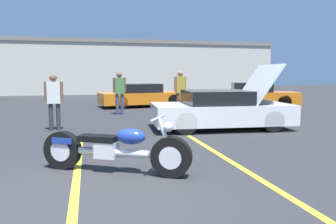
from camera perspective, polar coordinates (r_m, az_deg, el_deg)
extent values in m
plane|color=#2D2D30|center=(4.55, -13.91, -14.48)|extent=(80.00, 80.00, 0.00)
cube|color=yellow|center=(5.52, -15.61, -10.67)|extent=(0.12, 5.75, 0.01)
cube|color=yellow|center=(6.08, 11.76, -8.97)|extent=(0.12, 5.75, 0.01)
cube|color=beige|center=(28.57, -13.96, 7.58)|extent=(32.00, 4.00, 4.40)
cube|color=slate|center=(28.68, -14.08, 11.68)|extent=(32.00, 4.20, 0.30)
cylinder|color=black|center=(5.19, 0.57, -7.84)|extent=(0.65, 0.45, 0.65)
cylinder|color=black|center=(5.94, -17.87, -6.31)|extent=(0.65, 0.45, 0.65)
cylinder|color=silver|center=(5.19, 0.57, -7.84)|extent=(0.40, 0.32, 0.36)
cylinder|color=silver|center=(5.94, -17.87, -6.31)|extent=(0.40, 0.32, 0.36)
cylinder|color=silver|center=(5.49, -9.29, -6.95)|extent=(1.50, 0.88, 0.12)
cube|color=silver|center=(5.54, -10.68, -6.43)|extent=(0.43, 0.38, 0.28)
ellipsoid|color=navy|center=(5.33, -6.50, -4.25)|extent=(0.57, 0.48, 0.26)
cube|color=black|center=(5.57, -12.07, -4.51)|extent=(0.69, 0.53, 0.10)
cube|color=navy|center=(5.88, -17.53, -4.64)|extent=(0.42, 0.36, 0.10)
cylinder|color=silver|center=(5.15, -0.47, -4.28)|extent=(0.30, 0.21, 0.63)
cylinder|color=silver|center=(5.13, -1.72, -1.00)|extent=(0.36, 0.63, 0.04)
sphere|color=silver|center=(5.11, 0.05, -2.62)|extent=(0.16, 0.16, 0.16)
cylinder|color=silver|center=(5.79, -12.80, -6.94)|extent=(1.14, 0.67, 0.09)
cube|color=white|center=(9.89, 9.22, -0.25)|extent=(4.18, 2.16, 0.58)
cube|color=black|center=(9.80, 8.37, 2.57)|extent=(1.95, 1.80, 0.40)
cylinder|color=black|center=(9.65, 17.81, -1.55)|extent=(0.63, 0.27, 0.61)
cylinder|color=black|center=(11.10, 14.04, -0.40)|extent=(0.63, 0.27, 0.61)
cylinder|color=black|center=(8.81, 3.09, -2.00)|extent=(0.63, 0.27, 0.61)
cylinder|color=black|center=(10.38, 1.20, -0.68)|extent=(0.63, 0.27, 0.61)
cube|color=white|center=(10.25, 15.47, 4.71)|extent=(0.98, 1.75, 1.18)
cube|color=#4C4C51|center=(10.27, 15.15, 1.25)|extent=(0.68, 1.06, 0.28)
cube|color=orange|center=(16.44, -4.37, 2.50)|extent=(4.48, 2.33, 0.55)
cube|color=black|center=(16.36, -4.95, 4.19)|extent=(2.13, 1.81, 0.43)
cylinder|color=black|center=(16.22, 0.91, 2.00)|extent=(0.66, 0.31, 0.63)
cylinder|color=black|center=(17.59, -1.01, 2.36)|extent=(0.66, 0.31, 0.63)
cylinder|color=black|center=(15.37, -8.20, 1.67)|extent=(0.66, 0.31, 0.63)
cylinder|color=black|center=(16.82, -9.45, 2.07)|extent=(0.66, 0.31, 0.63)
cube|color=orange|center=(16.84, 14.80, 2.46)|extent=(4.43, 2.96, 0.58)
cube|color=black|center=(16.79, 14.30, 4.22)|extent=(2.25, 2.06, 0.45)
cylinder|color=black|center=(16.38, 19.60, 1.67)|extent=(0.68, 0.42, 0.64)
cylinder|color=black|center=(17.83, 18.43, 2.09)|extent=(0.68, 0.42, 0.64)
cylinder|color=black|center=(15.95, 10.72, 1.82)|extent=(0.68, 0.42, 0.64)
cylinder|color=black|center=(17.43, 10.27, 2.22)|extent=(0.68, 0.42, 0.64)
cylinder|color=#333338|center=(10.00, -19.70, -0.84)|extent=(0.12, 0.12, 0.79)
cylinder|color=#333338|center=(9.98, -18.56, -0.81)|extent=(0.12, 0.12, 0.79)
cube|color=white|center=(9.93, -19.28, 3.21)|extent=(0.36, 0.20, 0.62)
cylinder|color=brown|center=(9.95, -20.55, 3.34)|extent=(0.08, 0.08, 0.56)
cylinder|color=brown|center=(9.91, -18.02, 3.43)|extent=(0.08, 0.08, 0.56)
sphere|color=brown|center=(9.92, -19.37, 5.61)|extent=(0.21, 0.21, 0.21)
cylinder|color=#38476B|center=(13.27, -8.84, 1.31)|extent=(0.12, 0.12, 0.83)
cylinder|color=#38476B|center=(13.29, -7.98, 1.33)|extent=(0.12, 0.12, 0.83)
cube|color=#4C7F47|center=(13.23, -8.46, 4.52)|extent=(0.36, 0.20, 0.66)
cylinder|color=brown|center=(13.21, -9.42, 4.65)|extent=(0.08, 0.08, 0.59)
cylinder|color=brown|center=(13.25, -7.52, 4.69)|extent=(0.08, 0.08, 0.59)
sphere|color=brown|center=(13.22, -8.50, 6.43)|extent=(0.22, 0.22, 0.22)
cylinder|color=brown|center=(13.49, 1.70, 1.53)|extent=(0.12, 0.12, 0.85)
cylinder|color=brown|center=(13.55, 2.52, 1.54)|extent=(0.12, 0.12, 0.85)
cube|color=#B29933|center=(13.47, 2.13, 4.77)|extent=(0.36, 0.20, 0.67)
cylinder|color=#9E704C|center=(13.41, 1.22, 4.91)|extent=(0.08, 0.08, 0.61)
cylinder|color=#9E704C|center=(13.53, 3.03, 4.92)|extent=(0.08, 0.08, 0.61)
sphere|color=#9E704C|center=(13.47, 2.14, 6.70)|extent=(0.23, 0.23, 0.23)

